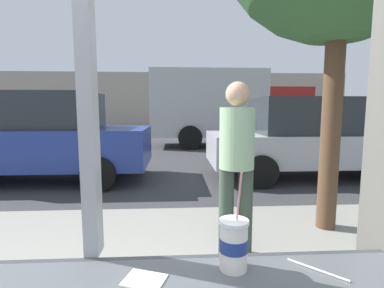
% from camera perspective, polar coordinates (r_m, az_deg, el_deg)
% --- Properties ---
extents(ground_plane, '(60.00, 60.00, 0.00)m').
position_cam_1_polar(ground_plane, '(9.04, -5.16, -2.66)').
color(ground_plane, '#38383A').
extents(sidewalk_strip, '(16.00, 2.80, 0.11)m').
position_cam_1_polar(sidewalk_strip, '(2.91, -9.43, -22.82)').
color(sidewalk_strip, gray).
rests_on(sidewalk_strip, ground).
extents(window_wall, '(2.88, 0.20, 2.90)m').
position_cam_1_polar(window_wall, '(1.09, -20.71, 24.44)').
color(window_wall, '#56544F').
rests_on(window_wall, ground).
extents(building_facade_far, '(28.00, 1.20, 4.36)m').
position_cam_1_polar(building_facade_far, '(23.38, -4.11, 8.54)').
color(building_facade_far, '#A89E8E').
rests_on(building_facade_far, ground).
extents(soda_cup_left, '(0.09, 0.09, 0.32)m').
position_cam_1_polar(soda_cup_left, '(0.97, 8.25, -18.99)').
color(soda_cup_left, silver).
rests_on(soda_cup_left, window_counter).
extents(loose_straw, '(0.14, 0.14, 0.01)m').
position_cam_1_polar(loose_straw, '(1.07, 23.56, -21.90)').
color(loose_straw, white).
rests_on(loose_straw, window_counter).
extents(napkin_wrapper, '(0.14, 0.12, 0.00)m').
position_cam_1_polar(napkin_wrapper, '(0.96, -9.43, -25.10)').
color(napkin_wrapper, white).
rests_on(napkin_wrapper, window_counter).
extents(parked_car_blue, '(4.30, 1.98, 1.84)m').
position_cam_1_polar(parked_car_blue, '(6.74, -27.40, 1.22)').
color(parked_car_blue, '#283D93').
rests_on(parked_car_blue, ground).
extents(parked_car_silver, '(4.54, 1.94, 1.75)m').
position_cam_1_polar(parked_car_silver, '(6.85, 22.67, 1.17)').
color(parked_car_silver, '#BCBCC1').
rests_on(parked_car_silver, ground).
extents(box_truck, '(6.23, 2.44, 3.01)m').
position_cam_1_polar(box_truck, '(11.89, 6.42, 7.47)').
color(box_truck, beige).
rests_on(box_truck, ground).
extents(pedestrian, '(0.32, 0.32, 1.63)m').
position_cam_1_polar(pedestrian, '(2.68, 8.84, -2.83)').
color(pedestrian, '#3B4B3E').
rests_on(pedestrian, sidewalk_strip).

